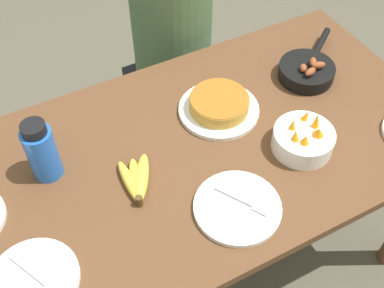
# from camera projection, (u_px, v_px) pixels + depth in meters

# --- Properties ---
(ground_plane) EXTENTS (14.00, 14.00, 0.00)m
(ground_plane) POSITION_uv_depth(u_px,v_px,m) (192.00, 265.00, 2.08)
(ground_plane) COLOR #565142
(dining_table) EXTENTS (1.64, 0.84, 0.78)m
(dining_table) POSITION_uv_depth(u_px,v_px,m) (192.00, 171.00, 1.57)
(dining_table) COLOR brown
(dining_table) RESTS_ON ground_plane
(banana_bunch) EXTENTS (0.12, 0.18, 0.04)m
(banana_bunch) POSITION_uv_depth(u_px,v_px,m) (137.00, 180.00, 1.39)
(banana_bunch) COLOR gold
(banana_bunch) RESTS_ON dining_table
(skillet) EXTENTS (0.31, 0.25, 0.08)m
(skillet) POSITION_uv_depth(u_px,v_px,m) (307.00, 70.00, 1.69)
(skillet) COLOR black
(skillet) RESTS_ON dining_table
(frittata_plate_center) EXTENTS (0.27, 0.27, 0.06)m
(frittata_plate_center) POSITION_uv_depth(u_px,v_px,m) (219.00, 106.00, 1.58)
(frittata_plate_center) COLOR white
(frittata_plate_center) RESTS_ON dining_table
(empty_plate_far_left) EXTENTS (0.23, 0.23, 0.02)m
(empty_plate_far_left) POSITION_uv_depth(u_px,v_px,m) (33.00, 280.00, 1.20)
(empty_plate_far_left) COLOR white
(empty_plate_far_left) RESTS_ON dining_table
(empty_plate_mid_edge) EXTENTS (0.25, 0.25, 0.02)m
(empty_plate_mid_edge) POSITION_uv_depth(u_px,v_px,m) (237.00, 207.00, 1.34)
(empty_plate_mid_edge) COLOR white
(empty_plate_mid_edge) RESTS_ON dining_table
(fruit_bowl_mango) EXTENTS (0.19, 0.19, 0.12)m
(fruit_bowl_mango) POSITION_uv_depth(u_px,v_px,m) (303.00, 139.00, 1.47)
(fruit_bowl_mango) COLOR white
(fruit_bowl_mango) RESTS_ON dining_table
(water_bottle) EXTENTS (0.09, 0.09, 0.21)m
(water_bottle) POSITION_uv_depth(u_px,v_px,m) (42.00, 151.00, 1.36)
(water_bottle) COLOR blue
(water_bottle) RESTS_ON dining_table
(person_figure) EXTENTS (0.36, 0.36, 1.23)m
(person_figure) POSITION_uv_depth(u_px,v_px,m) (173.00, 72.00, 2.13)
(person_figure) COLOR black
(person_figure) RESTS_ON ground_plane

